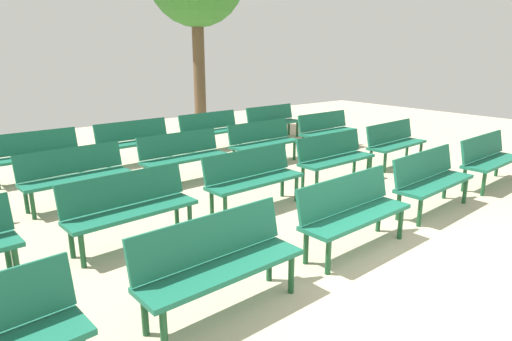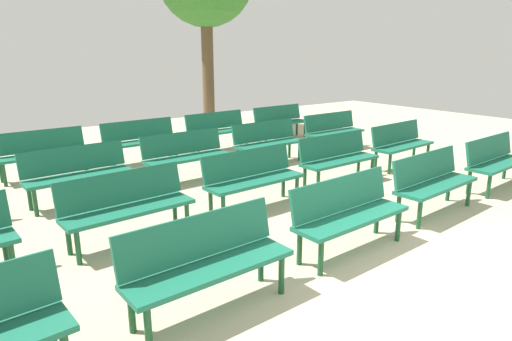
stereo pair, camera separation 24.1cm
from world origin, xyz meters
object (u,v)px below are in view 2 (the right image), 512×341
at_px(bench_r2_c2, 186,153).
at_px(bench_r2_c3, 268,140).
at_px(bench_r0_c1, 207,258).
at_px(bench_r0_c3, 432,179).
at_px(bench_r3_c3, 218,128).
at_px(bench_r3_c1, 42,151).
at_px(bench_r1_c4, 401,142).
at_px(bench_r2_c1, 77,171).
at_px(bench_r1_c3, 337,156).
at_px(bench_r3_c4, 280,120).
at_px(bench_r0_c4, 495,159).
at_px(bench_r0_c2, 348,210).
at_px(bench_r1_c1, 127,203).
at_px(bench_r2_c4, 333,129).
at_px(bench_r3_c2, 141,138).
at_px(bench_r1_c2, 253,175).

relative_size(bench_r2_c2, bench_r2_c3, 1.00).
relative_size(bench_r0_c1, bench_r0_c3, 0.99).
bearing_deg(bench_r3_c3, bench_r3_c1, 179.12).
distance_m(bench_r1_c4, bench_r2_c1, 6.15).
relative_size(bench_r1_c4, bench_r2_c3, 1.01).
xyz_separation_m(bench_r1_c3, bench_r3_c4, (1.82, 3.78, 0.00)).
relative_size(bench_r1_c3, bench_r3_c1, 1.00).
xyz_separation_m(bench_r2_c2, bench_r3_c1, (-2.05, 1.78, 0.00)).
height_order(bench_r3_c3, bench_r3_c4, same).
height_order(bench_r0_c3, bench_r2_c3, same).
distance_m(bench_r0_c4, bench_r1_c4, 1.87).
relative_size(bench_r0_c2, bench_r3_c3, 1.00).
bearing_deg(bench_r1_c4, bench_r1_c1, 179.13).
bearing_deg(bench_r3_c3, bench_r2_c3, -89.99).
distance_m(bench_r1_c3, bench_r2_c3, 1.87).
distance_m(bench_r2_c1, bench_r3_c3, 4.29).
distance_m(bench_r0_c3, bench_r2_c2, 4.19).
xyz_separation_m(bench_r1_c3, bench_r2_c3, (-0.10, 1.87, 0.00)).
relative_size(bench_r0_c1, bench_r0_c2, 1.00).
distance_m(bench_r1_c3, bench_r2_c4, 2.76).
bearing_deg(bench_r1_c4, bench_r3_c2, 135.72).
bearing_deg(bench_r0_c2, bench_r0_c4, 0.71).
bearing_deg(bench_r0_c2, bench_r1_c3, 43.66).
distance_m(bench_r1_c3, bench_r3_c4, 4.20).
distance_m(bench_r2_c2, bench_r2_c3, 1.95).
xyz_separation_m(bench_r1_c3, bench_r2_c1, (-3.98, 1.70, 0.00)).
bearing_deg(bench_r3_c1, bench_r2_c4, -16.47).
xyz_separation_m(bench_r0_c1, bench_r1_c2, (1.94, 1.95, 0.00)).
bearing_deg(bench_r1_c1, bench_r0_c3, -25.90).
bearing_deg(bench_r2_c2, bench_r0_c2, -89.42).
distance_m(bench_r0_c2, bench_r2_c4, 5.53).
relative_size(bench_r1_c1, bench_r1_c4, 1.00).
bearing_deg(bench_r3_c3, bench_r0_c1, -125.37).
bearing_deg(bench_r1_c1, bench_r2_c3, 25.27).
bearing_deg(bench_r0_c1, bench_r0_c3, 1.33).
distance_m(bench_r0_c1, bench_r2_c4, 7.08).
xyz_separation_m(bench_r0_c1, bench_r2_c3, (3.78, 3.93, 0.00)).
relative_size(bench_r0_c1, bench_r2_c2, 1.00).
height_order(bench_r1_c3, bench_r1_c4, same).
relative_size(bench_r0_c1, bench_r2_c4, 1.00).
bearing_deg(bench_r3_c3, bench_r3_c2, 179.61).
height_order(bench_r0_c2, bench_r2_c1, same).
distance_m(bench_r0_c4, bench_r2_c2, 5.43).
bearing_deg(bench_r2_c3, bench_r1_c2, -134.47).
height_order(bench_r0_c2, bench_r0_c4, same).
bearing_deg(bench_r3_c4, bench_r3_c1, 179.60).
xyz_separation_m(bench_r0_c4, bench_r3_c4, (-0.20, 5.56, 0.00)).
bearing_deg(bench_r3_c2, bench_r1_c3, -61.01).
xyz_separation_m(bench_r1_c4, bench_r3_c3, (-2.14, 3.61, 0.00)).
xyz_separation_m(bench_r0_c3, bench_r1_c4, (1.92, 1.93, 0.00)).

